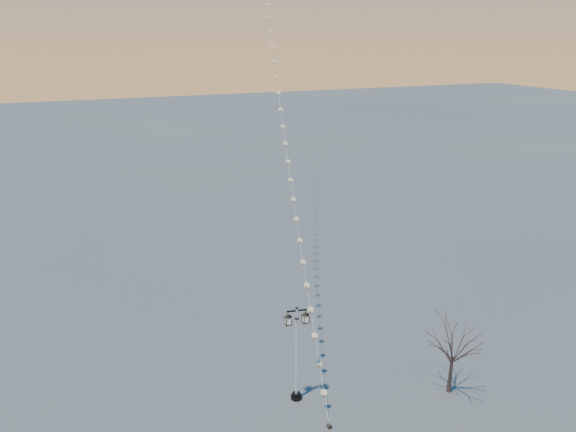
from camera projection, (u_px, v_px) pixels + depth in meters
ground at (307, 429)px, 25.92m from camera, size 300.00×300.00×0.00m
street_lamp at (297, 349)px, 27.18m from camera, size 1.34×0.62×5.34m
bare_tree at (453, 347)px, 27.79m from camera, size 2.36×2.36×3.92m
kite_train at (276, 47)px, 41.51m from camera, size 12.18×43.71×34.29m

